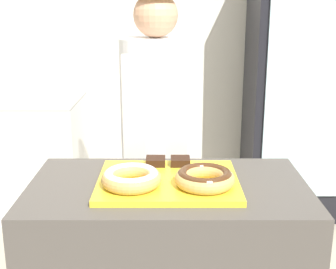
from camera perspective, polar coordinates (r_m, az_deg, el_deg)
wall_back at (r=3.89m, az=0.06°, el=11.99°), size 8.00×0.06×2.70m
serving_tray at (r=1.89m, az=-0.01°, el=-5.75°), size 0.56×0.45×0.02m
donut_light_glaze at (r=1.81m, az=-4.51°, el=-5.23°), size 0.23×0.23×0.06m
donut_chocolate_glaze at (r=1.81m, az=4.49°, el=-5.24°), size 0.23×0.23×0.06m
brownie_back_left at (r=2.03m, az=-1.51°, el=-3.27°), size 0.08×0.08×0.03m
brownie_back_right at (r=2.03m, az=1.52°, el=-3.27°), size 0.08×0.08×0.03m
baker_person at (r=2.48m, az=-1.39°, el=-0.87°), size 0.37×0.37×1.70m
beverage_fridge at (r=3.66m, az=15.29°, el=5.46°), size 0.69×0.59×1.97m
chest_freezer at (r=3.86m, az=-17.67°, el=-2.34°), size 0.99×0.67×0.91m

